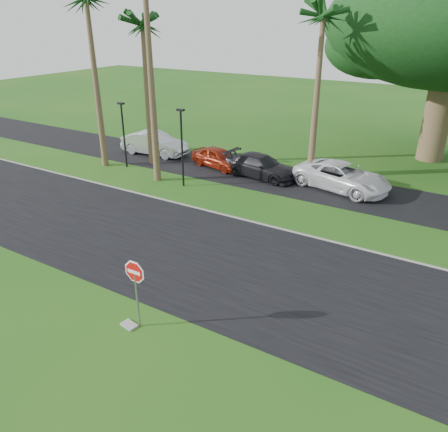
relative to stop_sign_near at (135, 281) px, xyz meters
The scene contains 15 objects.
ground 3.52m from the stop_sign_near, 99.46° to the left, with size 120.00×120.00×0.00m, color #195415.
road 5.33m from the stop_sign_near, 95.71° to the left, with size 120.00×8.00×0.02m, color black.
parking_strip 15.61m from the stop_sign_near, 91.85° to the left, with size 120.00×5.00×0.02m, color black.
curb 9.23m from the stop_sign_near, 93.16° to the left, with size 120.00×0.12×0.06m, color gray.
stop_sign_near is the anchor object (origin of this frame).
palm_left_far 19.90m from the stop_sign_near, 138.37° to the left, with size 5.00×5.00×11.50m.
palm_left_mid 19.10m from the stop_sign_near, 128.16° to the left, with size 5.00×5.00×10.00m.
palm_center 18.54m from the stop_sign_near, 91.68° to the left, with size 5.00×5.00×10.50m.
streetlight_left 17.34m from the stop_sign_near, 133.83° to the left, with size 0.45×0.25×4.34m.
streetlight_right 13.24m from the stop_sign_near, 119.48° to the left, with size 0.45×0.25×4.64m.
car_silver 19.94m from the stop_sign_near, 127.66° to the left, with size 1.76×5.05×1.67m, color #B5B9BD.
car_red 16.96m from the stop_sign_near, 112.78° to the left, with size 1.60×3.97×1.35m, color maroon.
car_dark 15.70m from the stop_sign_near, 101.76° to the left, with size 1.99×4.91×1.42m, color black.
car_minivan 15.96m from the stop_sign_near, 83.15° to the left, with size 2.63×5.70×1.58m, color white.
utility_slab 1.78m from the stop_sign_near, 148.32° to the right, with size 0.55×0.35×0.06m, color #979690.
Camera 1 is at (8.93, -11.59, 9.40)m, focal length 35.00 mm.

